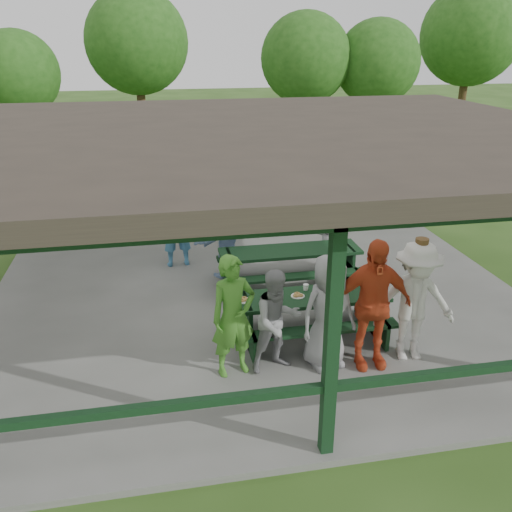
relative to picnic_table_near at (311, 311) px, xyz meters
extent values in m
plane|color=#2A4A17|center=(-0.56, 1.20, -0.57)|extent=(90.00, 90.00, 0.00)
cube|color=#63635F|center=(-0.56, 1.20, -0.52)|extent=(10.00, 8.00, 0.10)
cube|color=black|center=(-0.56, -2.60, 1.03)|extent=(0.15, 0.15, 3.00)
cube|color=black|center=(-5.36, 5.00, 1.03)|extent=(0.15, 0.15, 3.00)
cube|color=black|center=(-0.56, 5.00, 1.03)|extent=(0.15, 0.15, 3.00)
cube|color=black|center=(4.24, 5.00, 1.03)|extent=(0.15, 0.15, 3.00)
cube|color=black|center=(-2.96, -2.60, 0.43)|extent=(4.65, 0.10, 0.10)
cube|color=black|center=(-2.96, 5.00, 0.43)|extent=(4.65, 0.10, 0.10)
cube|color=black|center=(1.84, 5.00, 0.43)|extent=(4.65, 0.10, 0.10)
cube|color=black|center=(-0.56, -2.60, 2.43)|extent=(9.80, 0.15, 0.20)
cube|color=black|center=(-0.56, 5.00, 2.43)|extent=(9.80, 0.15, 0.20)
cube|color=#312A23|center=(-0.56, 1.20, 2.65)|extent=(10.60, 8.60, 0.24)
cube|color=black|center=(0.00, 0.00, 0.25)|extent=(2.47, 0.75, 0.06)
cube|color=black|center=(0.00, -0.56, -0.05)|extent=(2.47, 0.28, 0.05)
cube|color=black|center=(0.00, 0.55, -0.05)|extent=(2.47, 0.28, 0.05)
cube|color=black|center=(-1.06, 0.00, -0.10)|extent=(0.06, 0.70, 0.75)
cube|color=black|center=(1.06, 0.00, -0.10)|extent=(0.06, 0.70, 0.75)
cube|color=black|center=(-1.06, 0.00, -0.25)|extent=(0.06, 1.39, 0.45)
cube|color=black|center=(1.06, 0.00, -0.25)|extent=(0.06, 1.39, 0.45)
cube|color=black|center=(0.15, 2.00, 0.25)|extent=(2.75, 0.75, 0.06)
cube|color=black|center=(0.15, 1.44, -0.05)|extent=(2.75, 0.28, 0.05)
cube|color=black|center=(0.15, 2.55, -0.05)|extent=(2.75, 0.28, 0.05)
cube|color=black|center=(-1.05, 2.00, -0.10)|extent=(0.06, 0.70, 0.75)
cube|color=black|center=(1.34, 2.00, -0.10)|extent=(0.06, 0.70, 0.75)
cube|color=black|center=(-1.05, 2.00, -0.25)|extent=(0.06, 1.39, 0.45)
cube|color=black|center=(1.34, 2.00, -0.25)|extent=(0.06, 1.39, 0.45)
cylinder|color=white|center=(-1.10, 0.00, 0.29)|extent=(0.22, 0.22, 0.01)
torus|color=#A5773A|center=(-1.14, -0.02, 0.31)|extent=(0.10, 0.10, 0.03)
torus|color=#A5773A|center=(-1.06, -0.02, 0.31)|extent=(0.10, 0.10, 0.03)
torus|color=#A5773A|center=(-1.10, 0.04, 0.31)|extent=(0.10, 0.10, 0.03)
cylinder|color=white|center=(-0.23, 0.00, 0.29)|extent=(0.22, 0.22, 0.01)
torus|color=#A5773A|center=(-0.27, -0.02, 0.31)|extent=(0.10, 0.10, 0.03)
torus|color=#A5773A|center=(-0.19, -0.02, 0.31)|extent=(0.10, 0.10, 0.03)
torus|color=#A5773A|center=(-0.23, 0.04, 0.31)|extent=(0.10, 0.10, 0.03)
cylinder|color=white|center=(0.49, 0.00, 0.29)|extent=(0.22, 0.22, 0.01)
torus|color=#A5773A|center=(0.45, -0.02, 0.31)|extent=(0.10, 0.10, 0.03)
torus|color=#A5773A|center=(0.53, -0.02, 0.31)|extent=(0.10, 0.10, 0.03)
torus|color=#A5773A|center=(0.49, 0.04, 0.31)|extent=(0.10, 0.10, 0.03)
cylinder|color=white|center=(1.18, 0.00, 0.29)|extent=(0.22, 0.22, 0.01)
torus|color=#A5773A|center=(1.14, -0.02, 0.31)|extent=(0.10, 0.10, 0.03)
torus|color=#A5773A|center=(1.22, -0.02, 0.31)|extent=(0.10, 0.10, 0.03)
torus|color=#A5773A|center=(1.18, 0.04, 0.31)|extent=(0.10, 0.10, 0.03)
cylinder|color=#381E0F|center=(-0.76, -0.18, 0.33)|extent=(0.06, 0.06, 0.10)
cylinder|color=#381E0F|center=(0.15, -0.18, 0.33)|extent=(0.06, 0.06, 0.10)
cylinder|color=#381E0F|center=(0.17, -0.18, 0.33)|extent=(0.06, 0.06, 0.10)
cylinder|color=#381E0F|center=(0.46, -0.18, 0.33)|extent=(0.06, 0.06, 0.10)
cone|color=white|center=(-0.05, 0.20, 0.33)|extent=(0.09, 0.09, 0.10)
cone|color=white|center=(0.31, 0.20, 0.33)|extent=(0.09, 0.09, 0.10)
cone|color=white|center=(0.61, 0.20, 0.33)|extent=(0.09, 0.09, 0.10)
cone|color=white|center=(0.71, 0.20, 0.33)|extent=(0.09, 0.09, 0.10)
imported|color=#448A29|center=(-1.39, -0.77, 0.45)|extent=(0.76, 0.60, 1.84)
imported|color=gray|center=(-0.75, -0.79, 0.32)|extent=(0.89, 0.77, 1.58)
imported|color=gray|center=(0.00, -0.83, 0.41)|extent=(0.97, 0.74, 1.77)
imported|color=#C44320|center=(0.62, -0.94, 0.53)|extent=(1.20, 0.54, 2.01)
imported|color=beige|center=(1.32, -0.89, 0.48)|extent=(1.30, 0.84, 1.90)
cylinder|color=#50381B|center=(1.32, -0.89, 1.36)|extent=(0.35, 0.35, 0.02)
cylinder|color=#50381B|center=(1.32, -0.89, 1.42)|extent=(0.21, 0.21, 0.11)
imported|color=#7F9DC4|center=(-1.00, 2.70, 0.25)|extent=(1.41, 0.86, 1.45)
imported|color=teal|center=(-1.99, 3.43, 0.50)|extent=(0.77, 0.56, 1.95)
imported|color=gray|center=(1.18, 2.82, 0.25)|extent=(0.80, 0.69, 1.45)
imported|color=silver|center=(3.35, 9.01, 0.17)|extent=(5.50, 2.89, 1.48)
cube|color=navy|center=(-2.35, 9.34, 0.28)|extent=(3.31, 2.49, 0.13)
cube|color=navy|center=(-2.62, 8.65, 0.54)|extent=(2.78, 1.17, 0.42)
cube|color=navy|center=(-2.07, 10.03, 0.54)|extent=(2.78, 1.17, 0.42)
cube|color=navy|center=(-3.73, 9.89, 0.54)|extent=(0.61, 1.40, 0.42)
cube|color=navy|center=(-0.97, 8.78, 0.54)|extent=(0.61, 1.40, 0.42)
cylinder|color=black|center=(-3.53, 8.96, -0.17)|extent=(0.82, 0.48, 0.81)
cylinder|color=yellow|center=(-3.53, 8.96, -0.17)|extent=(0.36, 0.33, 0.30)
cylinder|color=black|center=(-2.94, 10.43, -0.17)|extent=(0.82, 0.48, 0.81)
cylinder|color=yellow|center=(-2.94, 10.43, -0.17)|extent=(0.36, 0.33, 0.30)
cylinder|color=black|center=(-1.76, 8.24, -0.17)|extent=(0.82, 0.48, 0.81)
cylinder|color=yellow|center=(-1.76, 8.24, -0.17)|extent=(0.36, 0.33, 0.30)
cylinder|color=black|center=(-1.16, 9.72, -0.17)|extent=(0.82, 0.48, 0.81)
cylinder|color=yellow|center=(-1.16, 9.72, -0.17)|extent=(0.36, 0.33, 0.30)
cube|color=navy|center=(-0.48, 8.59, 0.17)|extent=(1.02, 0.47, 0.08)
cone|color=#F2590C|center=(-3.77, 9.91, 0.65)|extent=(0.18, 0.40, 0.42)
cylinder|color=#352315|center=(-7.18, 15.26, 0.67)|extent=(0.36, 0.36, 2.49)
sphere|color=#1F4D14|center=(-7.18, 15.26, 2.82)|extent=(3.19, 3.19, 3.19)
cylinder|color=#352315|center=(-2.68, 16.77, 1.07)|extent=(0.36, 0.36, 3.28)
sphere|color=#1F4D14|center=(-2.68, 16.77, 3.89)|extent=(4.20, 4.20, 4.20)
cylinder|color=#352315|center=(3.98, 14.93, 0.85)|extent=(0.36, 0.36, 2.84)
sphere|color=#1F4D14|center=(3.98, 14.93, 3.29)|extent=(3.63, 3.63, 3.63)
cylinder|color=#352315|center=(6.99, 14.76, 0.78)|extent=(0.36, 0.36, 2.71)
sphere|color=#1F4D14|center=(6.99, 14.76, 3.11)|extent=(3.47, 3.47, 3.47)
cylinder|color=#352315|center=(12.05, 16.45, 1.17)|extent=(0.36, 0.36, 3.48)
sphere|color=#1F4D14|center=(12.05, 16.45, 4.16)|extent=(4.46, 4.46, 4.46)
camera|label=1|loc=(-2.34, -7.50, 4.15)|focal=38.00mm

